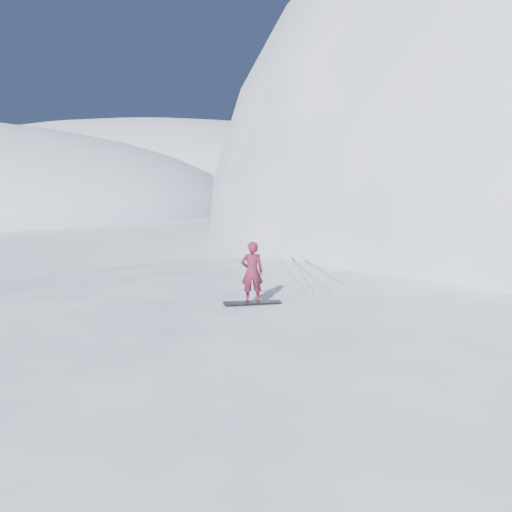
{
  "coord_description": "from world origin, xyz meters",
  "views": [
    {
      "loc": [
        -0.61,
        -11.67,
        5.91
      ],
      "look_at": [
        -2.06,
        2.2,
        3.5
      ],
      "focal_mm": 35.0,
      "sensor_mm": 36.0,
      "label": 1
    }
  ],
  "objects": [
    {
      "name": "ground",
      "position": [
        0.0,
        0.0,
        0.0
      ],
      "size": [
        400.0,
        400.0,
        0.0
      ],
      "primitive_type": "plane",
      "color": "white",
      "rests_on": "ground"
    },
    {
      "name": "snowboard",
      "position": [
        -2.06,
        1.2,
        2.41
      ],
      "size": [
        1.58,
        0.63,
        0.03
      ],
      "primitive_type": "cube",
      "rotation": [
        0.0,
        0.0,
        0.22
      ],
      "color": "black",
      "rests_on": "near_ridge"
    },
    {
      "name": "board_tracks",
      "position": [
        -0.6,
        5.3,
        2.42
      ],
      "size": [
        2.73,
        5.94,
        0.04
      ],
      "color": "silver",
      "rests_on": "ground"
    },
    {
      "name": "far_ridge_c",
      "position": [
        -40.0,
        110.0,
        0.0
      ],
      "size": [
        140.0,
        90.0,
        36.0
      ],
      "primitive_type": "ellipsoid",
      "color": "white",
      "rests_on": "ground"
    },
    {
      "name": "snowboarder",
      "position": [
        -2.06,
        1.2,
        3.24
      ],
      "size": [
        0.67,
        0.51,
        1.63
      ],
      "primitive_type": "imported",
      "rotation": [
        0.0,
        0.0,
        3.37
      ],
      "color": "maroon",
      "rests_on": "snowboard"
    },
    {
      "name": "peak_shoulder",
      "position": [
        10.0,
        20.0,
        0.0
      ],
      "size": [
        28.0,
        24.0,
        18.0
      ],
      "primitive_type": "ellipsoid",
      "color": "white",
      "rests_on": "ground"
    },
    {
      "name": "wind_bumps",
      "position": [
        -0.56,
        2.12,
        0.0
      ],
      "size": [
        16.0,
        14.4,
        1.0
      ],
      "color": "white",
      "rests_on": "ground"
    },
    {
      "name": "near_ridge",
      "position": [
        1.0,
        3.0,
        0.0
      ],
      "size": [
        36.0,
        28.0,
        4.8
      ],
      "primitive_type": "ellipsoid",
      "color": "white",
      "rests_on": "ground"
    }
  ]
}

